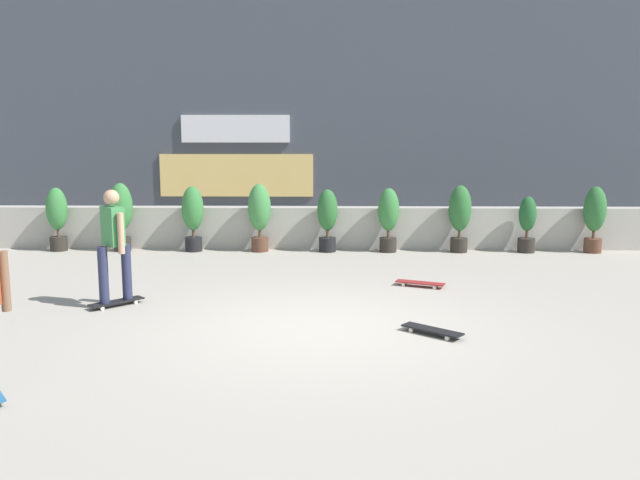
{
  "coord_description": "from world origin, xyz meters",
  "views": [
    {
      "loc": [
        0.19,
        -8.33,
        2.48
      ],
      "look_at": [
        0.0,
        1.5,
        0.9
      ],
      "focal_mm": 37.26,
      "sensor_mm": 36.0,
      "label": 1
    }
  ],
  "objects_px": {
    "potted_plant_1": "(121,212)",
    "potted_plant_2": "(193,214)",
    "skateboard_near_camera": "(432,330)",
    "potted_plant_3": "(259,213)",
    "potted_plant_4": "(327,217)",
    "potted_plant_0": "(57,215)",
    "skater_by_wall_right": "(114,242)",
    "potted_plant_5": "(388,216)",
    "skateboard_aside": "(420,283)",
    "potted_plant_6": "(460,214)",
    "potted_plant_7": "(527,223)",
    "potted_plant_8": "(595,215)"
  },
  "relations": [
    {
      "from": "potted_plant_1",
      "to": "potted_plant_2",
      "type": "xyz_separation_m",
      "value": [
        1.53,
        0.0,
        -0.05
      ]
    },
    {
      "from": "potted_plant_2",
      "to": "skateboard_near_camera",
      "type": "height_order",
      "value": "potted_plant_2"
    },
    {
      "from": "potted_plant_2",
      "to": "potted_plant_3",
      "type": "bearing_deg",
      "value": 0.0
    },
    {
      "from": "potted_plant_3",
      "to": "skateboard_near_camera",
      "type": "distance_m",
      "value": 6.55
    },
    {
      "from": "potted_plant_1",
      "to": "potted_plant_4",
      "type": "bearing_deg",
      "value": 0.0
    },
    {
      "from": "potted_plant_4",
      "to": "potted_plant_0",
      "type": "bearing_deg",
      "value": 180.0
    },
    {
      "from": "potted_plant_1",
      "to": "skater_by_wall_right",
      "type": "bearing_deg",
      "value": -73.56
    },
    {
      "from": "potted_plant_0",
      "to": "potted_plant_5",
      "type": "bearing_deg",
      "value": 0.0
    },
    {
      "from": "skateboard_near_camera",
      "to": "skateboard_aside",
      "type": "height_order",
      "value": "same"
    },
    {
      "from": "potted_plant_6",
      "to": "potted_plant_2",
      "type": "bearing_deg",
      "value": 180.0
    },
    {
      "from": "skateboard_near_camera",
      "to": "skateboard_aside",
      "type": "relative_size",
      "value": 0.91
    },
    {
      "from": "potted_plant_5",
      "to": "skater_by_wall_right",
      "type": "height_order",
      "value": "skater_by_wall_right"
    },
    {
      "from": "potted_plant_4",
      "to": "potted_plant_7",
      "type": "bearing_deg",
      "value": 0.0
    },
    {
      "from": "potted_plant_0",
      "to": "potted_plant_2",
      "type": "bearing_deg",
      "value": -0.0
    },
    {
      "from": "potted_plant_1",
      "to": "potted_plant_7",
      "type": "height_order",
      "value": "potted_plant_1"
    },
    {
      "from": "potted_plant_0",
      "to": "potted_plant_6",
      "type": "distance_m",
      "value": 8.53
    },
    {
      "from": "potted_plant_1",
      "to": "potted_plant_5",
      "type": "distance_m",
      "value": 5.66
    },
    {
      "from": "potted_plant_7",
      "to": "skateboard_near_camera",
      "type": "distance_m",
      "value": 6.55
    },
    {
      "from": "potted_plant_1",
      "to": "skateboard_near_camera",
      "type": "height_order",
      "value": "potted_plant_1"
    },
    {
      "from": "potted_plant_8",
      "to": "skater_by_wall_right",
      "type": "distance_m",
      "value": 9.76
    },
    {
      "from": "potted_plant_2",
      "to": "skater_by_wall_right",
      "type": "bearing_deg",
      "value": -92.23
    },
    {
      "from": "potted_plant_4",
      "to": "skateboard_near_camera",
      "type": "relative_size",
      "value": 1.78
    },
    {
      "from": "potted_plant_1",
      "to": "potted_plant_6",
      "type": "relative_size",
      "value": 1.03
    },
    {
      "from": "skateboard_aside",
      "to": "potted_plant_1",
      "type": "bearing_deg",
      "value": 151.29
    },
    {
      "from": "potted_plant_8",
      "to": "potted_plant_2",
      "type": "bearing_deg",
      "value": 180.0
    },
    {
      "from": "potted_plant_5",
      "to": "potted_plant_7",
      "type": "distance_m",
      "value": 2.92
    },
    {
      "from": "potted_plant_5",
      "to": "skater_by_wall_right",
      "type": "xyz_separation_m",
      "value": [
        -4.32,
        -4.57,
        0.18
      ]
    },
    {
      "from": "potted_plant_8",
      "to": "skateboard_near_camera",
      "type": "xyz_separation_m",
      "value": [
        -4.24,
        -5.88,
        -0.73
      ]
    },
    {
      "from": "potted_plant_2",
      "to": "skateboard_near_camera",
      "type": "relative_size",
      "value": 1.86
    },
    {
      "from": "potted_plant_2",
      "to": "potted_plant_5",
      "type": "bearing_deg",
      "value": 0.0
    },
    {
      "from": "potted_plant_4",
      "to": "skateboard_aside",
      "type": "height_order",
      "value": "potted_plant_4"
    },
    {
      "from": "potted_plant_2",
      "to": "potted_plant_6",
      "type": "distance_m",
      "value": 5.63
    },
    {
      "from": "potted_plant_1",
      "to": "skater_by_wall_right",
      "type": "xyz_separation_m",
      "value": [
        1.35,
        -4.57,
        0.1
      ]
    },
    {
      "from": "potted_plant_5",
      "to": "potted_plant_2",
      "type": "bearing_deg",
      "value": -180.0
    },
    {
      "from": "potted_plant_1",
      "to": "potted_plant_4",
      "type": "relative_size",
      "value": 1.1
    },
    {
      "from": "skater_by_wall_right",
      "to": "skateboard_aside",
      "type": "height_order",
      "value": "skater_by_wall_right"
    },
    {
      "from": "potted_plant_5",
      "to": "skateboard_aside",
      "type": "height_order",
      "value": "potted_plant_5"
    },
    {
      "from": "potted_plant_7",
      "to": "potted_plant_3",
      "type": "bearing_deg",
      "value": 180.0
    },
    {
      "from": "potted_plant_2",
      "to": "potted_plant_7",
      "type": "bearing_deg",
      "value": 0.0
    },
    {
      "from": "potted_plant_6",
      "to": "potted_plant_7",
      "type": "height_order",
      "value": "potted_plant_6"
    },
    {
      "from": "potted_plant_1",
      "to": "potted_plant_8",
      "type": "relative_size",
      "value": 1.04
    },
    {
      "from": "potted_plant_4",
      "to": "skater_by_wall_right",
      "type": "bearing_deg",
      "value": -123.57
    },
    {
      "from": "skater_by_wall_right",
      "to": "skateboard_aside",
      "type": "xyz_separation_m",
      "value": [
        4.58,
        1.32,
        -0.88
      ]
    },
    {
      "from": "potted_plant_4",
      "to": "potted_plant_5",
      "type": "distance_m",
      "value": 1.29
    },
    {
      "from": "potted_plant_6",
      "to": "skateboard_near_camera",
      "type": "distance_m",
      "value": 6.09
    },
    {
      "from": "potted_plant_6",
      "to": "potted_plant_8",
      "type": "height_order",
      "value": "potted_plant_6"
    },
    {
      "from": "potted_plant_4",
      "to": "skater_by_wall_right",
      "type": "relative_size",
      "value": 0.78
    },
    {
      "from": "potted_plant_2",
      "to": "potted_plant_7",
      "type": "xyz_separation_m",
      "value": [
        7.05,
        0.0,
        -0.17
      ]
    },
    {
      "from": "potted_plant_6",
      "to": "potted_plant_7",
      "type": "relative_size",
      "value": 1.19
    },
    {
      "from": "skateboard_aside",
      "to": "skater_by_wall_right",
      "type": "bearing_deg",
      "value": -163.9
    }
  ]
}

